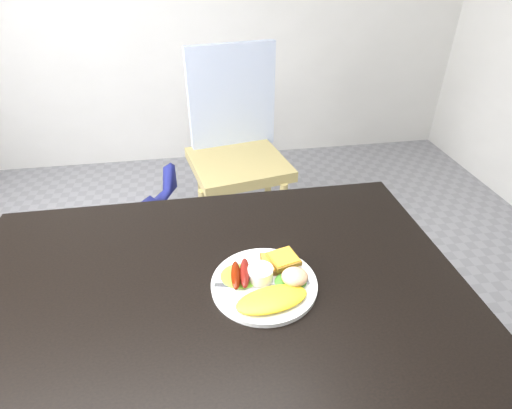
# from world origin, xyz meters

# --- Properties ---
(dining_table) EXTENTS (1.20, 0.80, 0.04)m
(dining_table) POSITION_xyz_m (0.00, 0.00, 0.73)
(dining_table) COLOR black
(dining_table) RESTS_ON ground
(dining_chair) EXTENTS (0.55, 0.55, 0.06)m
(dining_chair) POSITION_xyz_m (0.20, 1.18, 0.45)
(dining_chair) COLOR tan
(dining_chair) RESTS_ON ground
(person) EXTENTS (0.70, 0.60, 1.66)m
(person) POSITION_xyz_m (-0.37, 0.70, 0.83)
(person) COLOR navy
(person) RESTS_ON ground
(plate) EXTENTS (0.25, 0.25, 0.01)m
(plate) POSITION_xyz_m (0.12, -0.02, 0.76)
(plate) COLOR white
(plate) RESTS_ON dining_table
(lettuce_left) EXTENTS (0.12, 0.12, 0.01)m
(lettuce_left) POSITION_xyz_m (0.07, 0.00, 0.77)
(lettuce_left) COLOR #4D8319
(lettuce_left) RESTS_ON plate
(lettuce_right) EXTENTS (0.09, 0.08, 0.01)m
(lettuce_right) POSITION_xyz_m (0.18, -0.03, 0.77)
(lettuce_right) COLOR #2F8C23
(lettuce_right) RESTS_ON plate
(omelette) EXTENTS (0.18, 0.10, 0.02)m
(omelette) POSITION_xyz_m (0.12, -0.09, 0.77)
(omelette) COLOR yellow
(omelette) RESTS_ON plate
(sausage_a) EXTENTS (0.03, 0.10, 0.02)m
(sausage_a) POSITION_xyz_m (0.05, -0.01, 0.78)
(sausage_a) COLOR #5C2001
(sausage_a) RESTS_ON lettuce_left
(sausage_b) EXTENTS (0.04, 0.10, 0.02)m
(sausage_b) POSITION_xyz_m (0.08, -0.00, 0.78)
(sausage_b) COLOR #64170E
(sausage_b) RESTS_ON lettuce_left
(ramekin) EXTENTS (0.06, 0.06, 0.03)m
(ramekin) POSITION_xyz_m (0.11, -0.01, 0.78)
(ramekin) COLOR white
(ramekin) RESTS_ON plate
(toast_a) EXTENTS (0.08, 0.08, 0.01)m
(toast_a) POSITION_xyz_m (0.16, 0.03, 0.77)
(toast_a) COLOR brown
(toast_a) RESTS_ON plate
(toast_b) EXTENTS (0.08, 0.08, 0.01)m
(toast_b) POSITION_xyz_m (0.18, 0.03, 0.78)
(toast_b) COLOR olive
(toast_b) RESTS_ON toast_a
(potato_salad) EXTENTS (0.07, 0.07, 0.03)m
(potato_salad) POSITION_xyz_m (0.19, -0.04, 0.79)
(potato_salad) COLOR beige
(potato_salad) RESTS_ON lettuce_right
(fork) EXTENTS (0.16, 0.05, 0.00)m
(fork) POSITION_xyz_m (0.08, -0.03, 0.76)
(fork) COLOR #ADAFB7
(fork) RESTS_ON plate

